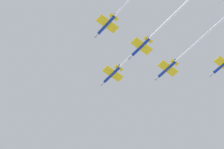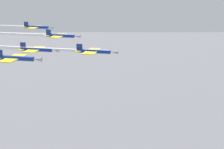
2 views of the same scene
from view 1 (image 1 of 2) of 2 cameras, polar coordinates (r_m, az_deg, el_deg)
The scene contains 3 objects.
jet_lead at distance 158.79m, azimuth 4.78°, elevation 4.62°, with size 67.33×17.98×2.53m.
jet_starboard_inner at distance 160.40m, azimuth 14.29°, elevation 6.73°, with size 80.68×20.88×2.53m.
jet_port_outer at distance 152.34m, azimuth 10.37°, elevation 9.84°, with size 76.65×20.00×2.53m.
Camera 1 is at (78.48, -88.35, 1.91)m, focal length 66.50 mm.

